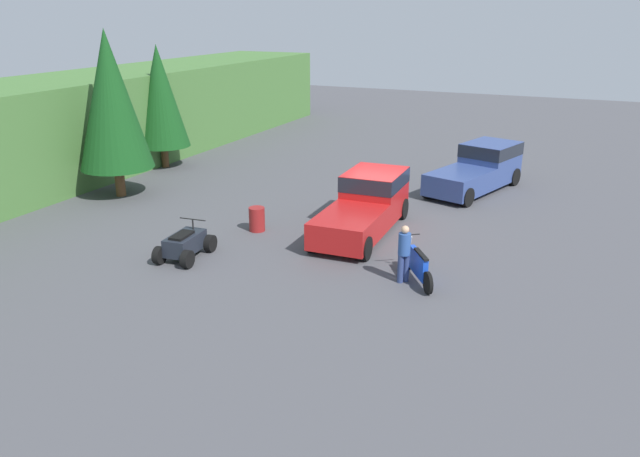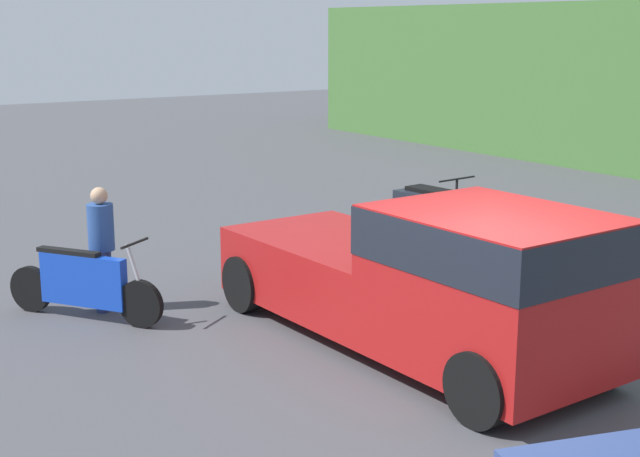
{
  "view_description": "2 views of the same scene",
  "coord_description": "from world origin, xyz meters",
  "px_view_note": "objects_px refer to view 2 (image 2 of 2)",
  "views": [
    {
      "loc": [
        -21.44,
        -7.12,
        7.63
      ],
      "look_at": [
        -4.1,
        0.58,
        0.95
      ],
      "focal_mm": 35.0,
      "sensor_mm": 36.0,
      "label": 1
    },
    {
      "loc": [
        6.7,
        -6.68,
        3.92
      ],
      "look_at": [
        -4.1,
        0.58,
        0.95
      ],
      "focal_mm": 50.0,
      "sensor_mm": 36.0,
      "label": 2
    }
  ],
  "objects_px": {
    "rider_person": "(102,244)",
    "steel_barrel": "(529,251)",
    "dirt_bike": "(84,285)",
    "quad_atv": "(434,210)",
    "pickup_truck_red": "(435,276)"
  },
  "relations": [
    {
      "from": "quad_atv",
      "to": "steel_barrel",
      "type": "relative_size",
      "value": 2.45
    },
    {
      "from": "steel_barrel",
      "to": "pickup_truck_red",
      "type": "bearing_deg",
      "value": -63.18
    },
    {
      "from": "rider_person",
      "to": "pickup_truck_red",
      "type": "bearing_deg",
      "value": -18.51
    },
    {
      "from": "quad_atv",
      "to": "dirt_bike",
      "type": "bearing_deg",
      "value": -84.99
    },
    {
      "from": "pickup_truck_red",
      "to": "dirt_bike",
      "type": "xyz_separation_m",
      "value": [
        -3.75,
        -2.99,
        -0.53
      ]
    },
    {
      "from": "dirt_bike",
      "to": "quad_atv",
      "type": "bearing_deg",
      "value": 66.07
    },
    {
      "from": "pickup_truck_red",
      "to": "steel_barrel",
      "type": "height_order",
      "value": "pickup_truck_red"
    },
    {
      "from": "quad_atv",
      "to": "rider_person",
      "type": "distance_m",
      "value": 7.1
    },
    {
      "from": "quad_atv",
      "to": "rider_person",
      "type": "bearing_deg",
      "value": -86.48
    },
    {
      "from": "dirt_bike",
      "to": "rider_person",
      "type": "xyz_separation_m",
      "value": [
        -0.25,
        0.37,
        0.47
      ]
    },
    {
      "from": "rider_person",
      "to": "steel_barrel",
      "type": "xyz_separation_m",
      "value": [
        2.2,
        6.18,
        -0.51
      ]
    },
    {
      "from": "pickup_truck_red",
      "to": "dirt_bike",
      "type": "distance_m",
      "value": 4.82
    },
    {
      "from": "rider_person",
      "to": "steel_barrel",
      "type": "bearing_deg",
      "value": 18.73
    },
    {
      "from": "pickup_truck_red",
      "to": "rider_person",
      "type": "relative_size",
      "value": 3.22
    },
    {
      "from": "dirt_bike",
      "to": "steel_barrel",
      "type": "distance_m",
      "value": 6.83
    }
  ]
}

